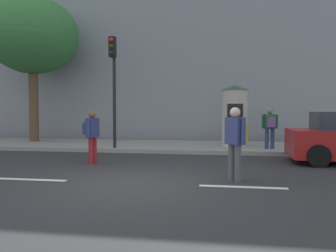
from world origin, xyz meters
The scene contains 10 objects.
ground_plane centered at (0.00, 0.00, 0.00)m, with size 80.00×80.00×0.00m, color #2B2B2D.
sidewalk_curb centered at (0.00, 7.00, 0.07)m, with size 36.00×4.00×0.15m, color gray.
lane_markings centered at (0.00, 0.00, 0.00)m, with size 25.80×0.16×0.01m.
building_backdrop centered at (0.00, 12.00, 5.27)m, with size 36.00×5.00×10.53m, color gray.
traffic_light centered at (-2.10, 5.24, 2.96)m, with size 0.24×0.45×4.16m.
poster_column centered at (2.44, 6.65, 1.39)m, with size 1.09×1.09×2.44m.
street_tree centered at (-6.64, 7.42, 4.98)m, with size 4.13×4.13×6.62m.
pedestrian_near_pole centered at (-1.86, 2.47, 0.94)m, with size 0.40×0.65×1.57m.
pedestrian_in_dark_shirt centered at (2.26, 0.52, 0.98)m, with size 0.51×0.51×1.65m.
pedestrian_with_backpack centered at (3.71, 5.92, 1.03)m, with size 0.60×0.42×1.49m.
Camera 1 is at (1.98, -7.14, 1.59)m, focal length 36.49 mm.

